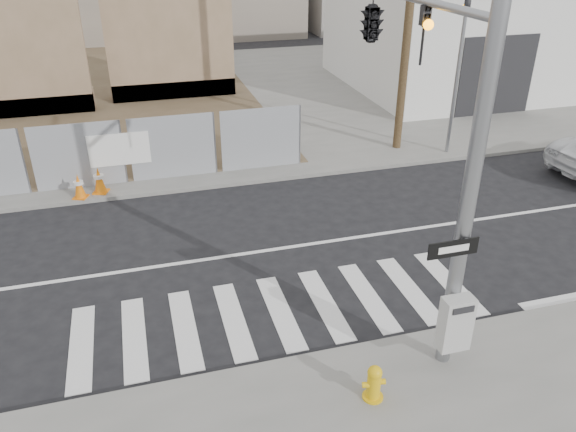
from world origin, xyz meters
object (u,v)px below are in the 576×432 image
object	(u,v)px
signal_pole	(400,72)
auto_shop	(475,32)
fire_hydrant	(374,383)
traffic_cone_c	(79,186)
traffic_cone_d	(99,180)

from	to	relation	value
signal_pole	auto_shop	bearing A→B (deg)	52.54
fire_hydrant	traffic_cone_c	bearing A→B (deg)	132.06
signal_pole	traffic_cone_d	xyz separation A→B (m)	(-6.17, 6.48, -4.27)
fire_hydrant	traffic_cone_c	xyz separation A→B (m)	(-5.11, 9.58, 0.02)
fire_hydrant	traffic_cone_c	world-z (taller)	traffic_cone_c
traffic_cone_c	traffic_cone_d	xyz separation A→B (m)	(0.57, 0.22, 0.03)
auto_shop	traffic_cone_c	world-z (taller)	auto_shop
auto_shop	fire_hydrant	xyz separation A→B (m)	(-13.14, -18.32, -2.08)
traffic_cone_c	traffic_cone_d	world-z (taller)	traffic_cone_d
traffic_cone_c	fire_hydrant	bearing A→B (deg)	-61.94
signal_pole	traffic_cone_d	size ratio (longest dim) A/B	8.74
signal_pole	fire_hydrant	world-z (taller)	signal_pole
traffic_cone_d	signal_pole	bearing A→B (deg)	-46.40
signal_pole	traffic_cone_d	world-z (taller)	signal_pole
traffic_cone_c	traffic_cone_d	distance (m)	0.61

